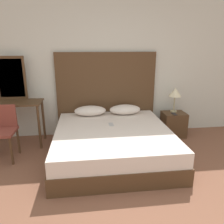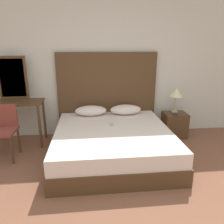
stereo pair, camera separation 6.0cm
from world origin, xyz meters
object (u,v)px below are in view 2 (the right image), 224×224
at_px(phone_on_nightstand, 175,114).
at_px(nightstand, 174,125).
at_px(table_lamp, 176,93).
at_px(bed, 113,143).
at_px(chair, 1,127).
at_px(vanity_desk, 12,109).
at_px(phone_on_bed, 111,124).

bearing_deg(phone_on_nightstand, nightstand, 66.38).
distance_m(nightstand, table_lamp, 0.62).
distance_m(bed, table_lamp, 1.63).
bearing_deg(phone_on_nightstand, chair, -172.29).
relative_size(nightstand, vanity_desk, 0.45).
height_order(phone_on_bed, nightstand, same).
height_order(phone_on_nightstand, vanity_desk, vanity_desk).
bearing_deg(chair, bed, -5.89).
relative_size(bed, phone_on_bed, 12.59).
bearing_deg(table_lamp, nightstand, -99.99).
bearing_deg(bed, phone_on_nightstand, 25.01).
bearing_deg(bed, nightstand, 27.60).
xyz_separation_m(table_lamp, phone_on_nightstand, (-0.05, -0.16, -0.37)).
distance_m(phone_on_bed, vanity_desk, 1.76).
distance_m(table_lamp, chair, 3.11).
bearing_deg(chair, vanity_desk, 84.75).
xyz_separation_m(phone_on_bed, table_lamp, (1.31, 0.55, 0.38)).
relative_size(bed, vanity_desk, 1.81).
bearing_deg(nightstand, phone_on_bed, -159.65).
height_order(vanity_desk, chair, chair).
height_order(table_lamp, phone_on_nightstand, table_lamp).
bearing_deg(vanity_desk, bed, -20.44).
xyz_separation_m(nightstand, phone_on_nightstand, (-0.04, -0.09, 0.24)).
relative_size(bed, chair, 2.27).
relative_size(bed, nightstand, 3.98).
height_order(nightstand, vanity_desk, vanity_desk).
xyz_separation_m(phone_on_nightstand, vanity_desk, (-2.95, 0.05, 0.17)).
xyz_separation_m(table_lamp, chair, (-3.04, -0.57, -0.35)).
xyz_separation_m(phone_on_nightstand, chair, (-2.99, -0.40, 0.02)).
bearing_deg(bed, chair, 174.11).
bearing_deg(bed, phone_on_bed, 90.75).
bearing_deg(phone_on_bed, phone_on_nightstand, 17.21).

